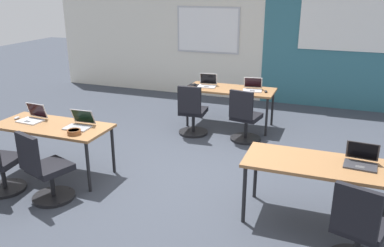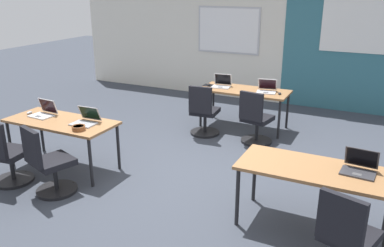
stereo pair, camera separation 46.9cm
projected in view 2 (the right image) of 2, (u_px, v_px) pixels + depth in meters
name	position (u px, v px, depth m)	size (l,w,h in m)	color
ground_plane	(191.00, 174.00, 5.66)	(24.00, 24.00, 0.00)	#383D47
back_wall_assembly	(278.00, 39.00, 8.73)	(10.00, 0.27, 2.80)	silver
desk_near_left	(61.00, 124.00, 5.66)	(1.60, 0.70, 0.72)	olive
desk_near_right	(315.00, 173.00, 4.20)	(1.60, 0.70, 0.72)	olive
desk_far_center	(244.00, 93.00, 7.30)	(1.60, 0.70, 0.72)	olive
laptop_near_left_inner	(86.00, 120.00, 5.51)	(0.34, 0.33, 0.22)	#9E9EA3
chair_near_left_inner	(49.00, 167.00, 5.02)	(0.56, 0.61, 0.92)	black
laptop_far_right	(267.00, 89.00, 7.11)	(0.38, 0.37, 0.22)	silver
mouse_far_right	(280.00, 94.00, 6.96)	(0.08, 0.11, 0.03)	black
chair_far_right	(255.00, 122.00, 6.63)	(0.52, 0.57, 0.92)	black
laptop_near_right_end	(359.00, 168.00, 4.08)	(0.35, 0.32, 0.23)	#333338
chair_near_right_end	(346.00, 243.00, 3.54)	(0.55, 0.60, 0.92)	black
laptop_far_left	(222.00, 84.00, 7.47)	(0.36, 0.33, 0.23)	silver
mousepad_far_left	(209.00, 85.00, 7.59)	(0.22, 0.19, 0.00)	black
mouse_far_left	(209.00, 84.00, 7.58)	(0.09, 0.11, 0.03)	black
chair_far_left	(204.00, 115.00, 7.00)	(0.52, 0.56, 0.92)	black
laptop_near_left_end	(43.00, 112.00, 5.83)	(0.35, 0.31, 0.23)	silver
mouse_near_left_end	(29.00, 113.00, 5.93)	(0.07, 0.11, 0.03)	#B2B2B7
chair_near_left_end	(6.00, 158.00, 5.26)	(0.52, 0.56, 0.92)	black
snack_bowl	(79.00, 128.00, 5.26)	(0.18, 0.18, 0.06)	brown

